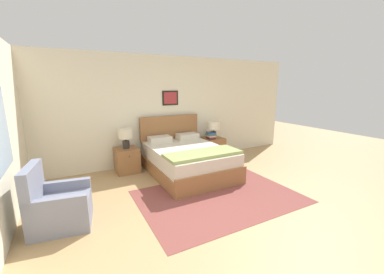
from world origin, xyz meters
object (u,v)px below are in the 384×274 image
Objects in this scene: bed at (188,159)px; nightstand_by_door at (213,148)px; armchair at (58,206)px; table_lamp_near_window at (126,135)px; table_lamp_by_door at (214,127)px; nightstand_near_window at (127,160)px.

nightstand_by_door is at bearing 33.03° from bed.
table_lamp_near_window reaches higher than armchair.
table_lamp_by_door is (2.29, 0.00, 0.00)m from table_lamp_near_window.
table_lamp_by_door is at bearing 0.00° from table_lamp_near_window.
table_lamp_by_door is at bearing 33.12° from bed.
bed is 4.68× the size of table_lamp_by_door.
bed is 2.28× the size of armchair.
bed reaches higher than table_lamp_near_window.
nightstand_by_door is at bearing 0.00° from nightstand_near_window.
armchair is 3.98m from nightstand_by_door.
nightstand_near_window is 0.56m from table_lamp_near_window.
nightstand_near_window is at bearing 146.97° from bed.
nightstand_near_window is 1.24× the size of table_lamp_near_window.
bed is 3.77× the size of nightstand_by_door.
bed is at bearing -146.97° from nightstand_by_door.
armchair is at bearing -155.18° from nightstand_by_door.
bed reaches higher than nightstand_by_door.
bed is 4.68× the size of table_lamp_near_window.
table_lamp_by_door is (3.62, 1.68, 0.54)m from armchair.
table_lamp_near_window is (-2.29, 0.01, 0.56)m from nightstand_by_door.
table_lamp_near_window reaches higher than nightstand_near_window.
nightstand_near_window is at bearing 180.00° from nightstand_by_door.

